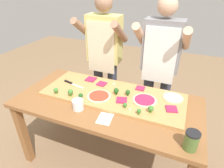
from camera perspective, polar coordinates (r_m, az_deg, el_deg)
ground_plane at (r=2.35m, az=-1.26°, el=-21.18°), size 8.00×8.00×0.00m
prep_table at (r=1.86m, az=-1.49°, el=-7.59°), size 1.73×0.83×0.79m
cutting_board at (r=1.87m, az=0.21°, el=-3.21°), size 1.38×0.53×0.03m
chefs_knife at (r=2.08m, az=-12.20°, el=0.25°), size 0.27×0.08×0.02m
pizza_whole_beet_magenta at (r=1.78m, az=9.77°, el=-4.79°), size 0.23×0.23×0.02m
pizza_whole_tomato_red at (r=1.81m, az=-3.99°, el=-3.68°), size 0.23×0.23×0.02m
pizza_whole_cheese_artichoke at (r=1.88m, az=17.83°, el=-3.92°), size 0.19×0.19×0.02m
pizza_slice_near_right at (r=1.73m, az=17.44°, el=-7.17°), size 0.12×0.12×0.01m
pizza_slice_far_left at (r=2.12m, az=-6.38°, el=1.43°), size 0.10×0.10×0.01m
pizza_slice_center at (r=1.96m, az=8.51°, el=-1.28°), size 0.09×0.09×0.01m
pizza_slice_near_left at (r=2.02m, az=-3.13°, el=0.07°), size 0.10×0.10×0.01m
pizza_slice_far_right at (r=1.76m, az=2.92°, el=-4.87°), size 0.12×0.12×0.01m
broccoli_floret_center_right at (r=1.59m, az=8.13°, el=-8.10°), size 0.04×0.04×0.05m
broccoli_floret_center_left at (r=1.85m, az=-12.39°, el=-2.40°), size 0.05×0.05×0.07m
broccoli_floret_back_mid at (r=1.66m, az=3.95°, el=-6.31°), size 0.04×0.04×0.05m
broccoli_floret_back_left at (r=1.83m, az=1.28°, el=-2.08°), size 0.05×0.05×0.07m
broccoli_floret_front_mid at (r=1.79m, az=-9.39°, el=-3.49°), size 0.04×0.04×0.06m
broccoli_floret_back_right at (r=1.82m, az=4.80°, el=-2.49°), size 0.05×0.05×0.06m
broccoli_floret_front_right at (r=1.63m, az=11.60°, el=-7.28°), size 0.05×0.05×0.07m
broccoli_floret_front_left at (r=1.92m, az=-16.51°, el=-1.82°), size 0.05×0.05×0.06m
cheese_crumble_a at (r=2.01m, az=0.52°, el=0.02°), size 0.02×0.02×0.02m
cheese_crumble_b at (r=1.96m, az=15.54°, el=-2.03°), size 0.02×0.02×0.01m
cheese_crumble_c at (r=1.65m, az=5.37°, el=-7.63°), size 0.02×0.02×0.01m
flour_cup at (r=1.70m, az=-10.17°, el=-6.28°), size 0.10×0.10×0.09m
sauce_jar at (r=1.42m, az=22.74°, el=-15.41°), size 0.10×0.10×0.14m
recipe_note at (r=1.60m, az=-2.16°, el=-10.34°), size 0.13×0.16×0.00m
cook_left at (r=2.36m, az=-2.31°, el=9.23°), size 0.54×0.39×1.67m
cook_right at (r=2.18m, az=14.25°, el=6.61°), size 0.54×0.39×1.67m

